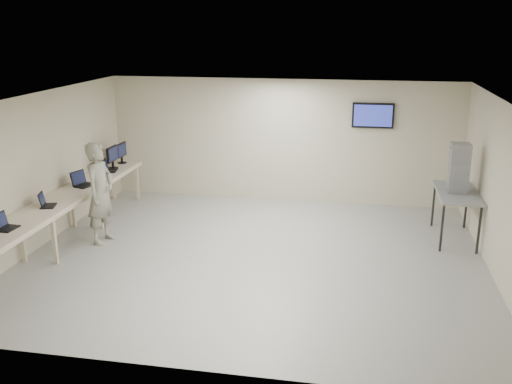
# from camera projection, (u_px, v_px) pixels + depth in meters

# --- Properties ---
(room) EXTENTS (8.01, 7.01, 2.81)m
(room) POSITION_uv_depth(u_px,v_px,m) (256.00, 180.00, 9.76)
(room) COLOR #9F9F8E
(room) RESTS_ON ground
(workbench) EXTENTS (0.76, 6.00, 0.90)m
(workbench) POSITION_uv_depth(u_px,v_px,m) (63.00, 202.00, 10.51)
(workbench) COLOR beige
(workbench) RESTS_ON ground
(laptop_0) EXTENTS (0.29, 0.34, 0.26)m
(laptop_0) POSITION_uv_depth(u_px,v_px,m) (4.00, 225.00, 8.90)
(laptop_0) COLOR black
(laptop_0) RESTS_ON workbench
(laptop_1) EXTENTS (0.34, 0.37, 0.25)m
(laptop_1) POSITION_uv_depth(u_px,v_px,m) (46.00, 203.00, 9.99)
(laptop_1) COLOR black
(laptop_1) RESTS_ON workbench
(laptop_2) EXTENTS (0.42, 0.45, 0.30)m
(laptop_2) POSITION_uv_depth(u_px,v_px,m) (82.00, 182.00, 11.24)
(laptop_2) COLOR black
(laptop_2) RESTS_ON workbench
(laptop_3) EXTENTS (0.34, 0.38, 0.27)m
(laptop_3) POSITION_uv_depth(u_px,v_px,m) (108.00, 168.00, 12.35)
(laptop_3) COLOR black
(laptop_3) RESTS_ON workbench
(monitor_near) EXTENTS (0.22, 0.49, 0.49)m
(monitor_near) POSITION_uv_depth(u_px,v_px,m) (112.00, 155.00, 12.53)
(monitor_near) COLOR black
(monitor_near) RESTS_ON workbench
(monitor_far) EXTENTS (0.21, 0.47, 0.46)m
(monitor_far) POSITION_uv_depth(u_px,v_px,m) (121.00, 151.00, 13.00)
(monitor_far) COLOR black
(monitor_far) RESTS_ON workbench
(soldier) EXTENTS (0.54, 0.75, 1.92)m
(soldier) POSITION_uv_depth(u_px,v_px,m) (100.00, 193.00, 10.58)
(soldier) COLOR #6F7259
(soldier) RESTS_ON ground
(side_table) EXTENTS (0.74, 1.58, 0.95)m
(side_table) POSITION_uv_depth(u_px,v_px,m) (457.00, 195.00, 10.73)
(side_table) COLOR gray
(side_table) RESTS_ON ground
(storage_bins) EXTENTS (0.35, 0.39, 0.92)m
(storage_bins) POSITION_uv_depth(u_px,v_px,m) (459.00, 168.00, 10.58)
(storage_bins) COLOR gray
(storage_bins) RESTS_ON side_table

